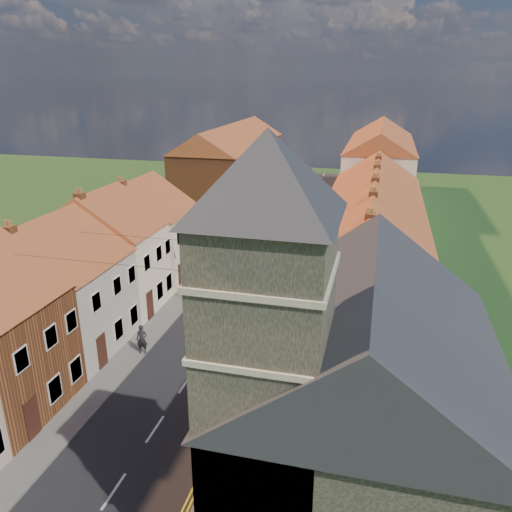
{
  "coord_description": "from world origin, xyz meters",
  "views": [
    {
      "loc": [
        9.73,
        -12.2,
        16.39
      ],
      "look_at": [
        1.07,
        21.95,
        3.5
      ],
      "focal_mm": 35.0,
      "sensor_mm": 36.0,
      "label": 1
    }
  ],
  "objects_px": {
    "church": "(352,386)",
    "lamppost": "(186,259)",
    "car_mid": "(236,250)",
    "pedestrian_left_b": "(142,339)",
    "car_distant": "(295,196)",
    "pedestrian_right": "(235,409)"
  },
  "relations": [
    {
      "from": "pedestrian_left_b",
      "to": "pedestrian_right",
      "type": "bearing_deg",
      "value": -41.83
    },
    {
      "from": "lamppost",
      "to": "car_distant",
      "type": "height_order",
      "value": "lamppost"
    },
    {
      "from": "car_distant",
      "to": "pedestrian_left_b",
      "type": "relative_size",
      "value": 2.18
    },
    {
      "from": "pedestrian_right",
      "to": "pedestrian_left_b",
      "type": "relative_size",
      "value": 0.8
    },
    {
      "from": "lamppost",
      "to": "pedestrian_left_b",
      "type": "xyz_separation_m",
      "value": [
        0.11,
        -7.77,
        -2.48
      ]
    },
    {
      "from": "lamppost",
      "to": "pedestrian_right",
      "type": "xyz_separation_m",
      "value": [
        7.51,
        -12.6,
        -2.66
      ]
    },
    {
      "from": "car_mid",
      "to": "car_distant",
      "type": "bearing_deg",
      "value": 68.62
    },
    {
      "from": "car_distant",
      "to": "pedestrian_right",
      "type": "bearing_deg",
      "value": -70.56
    },
    {
      "from": "lamppost",
      "to": "car_mid",
      "type": "bearing_deg",
      "value": 86.19
    },
    {
      "from": "pedestrian_right",
      "to": "pedestrian_left_b",
      "type": "distance_m",
      "value": 8.84
    },
    {
      "from": "church",
      "to": "car_distant",
      "type": "height_order",
      "value": "church"
    },
    {
      "from": "church",
      "to": "lamppost",
      "type": "height_order",
      "value": "church"
    },
    {
      "from": "car_distant",
      "to": "church",
      "type": "bearing_deg",
      "value": -64.89
    },
    {
      "from": "lamppost",
      "to": "pedestrian_right",
      "type": "relative_size",
      "value": 3.97
    },
    {
      "from": "church",
      "to": "lamppost",
      "type": "xyz_separation_m",
      "value": [
        -13.17,
        16.68,
        -2.34
      ]
    },
    {
      "from": "lamppost",
      "to": "car_mid",
      "type": "xyz_separation_m",
      "value": [
        0.71,
        10.71,
        -2.9
      ]
    },
    {
      "from": "car_mid",
      "to": "pedestrian_left_b",
      "type": "bearing_deg",
      "value": -109.56
    },
    {
      "from": "pedestrian_right",
      "to": "car_distant",
      "type": "bearing_deg",
      "value": -75.35
    },
    {
      "from": "car_mid",
      "to": "church",
      "type": "bearing_deg",
      "value": -83.23
    },
    {
      "from": "church",
      "to": "lamppost",
      "type": "relative_size",
      "value": 2.53
    },
    {
      "from": "car_mid",
      "to": "car_distant",
      "type": "distance_m",
      "value": 23.77
    },
    {
      "from": "car_mid",
      "to": "pedestrian_right",
      "type": "xyz_separation_m",
      "value": [
        6.8,
        -23.31,
        0.24
      ]
    }
  ]
}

